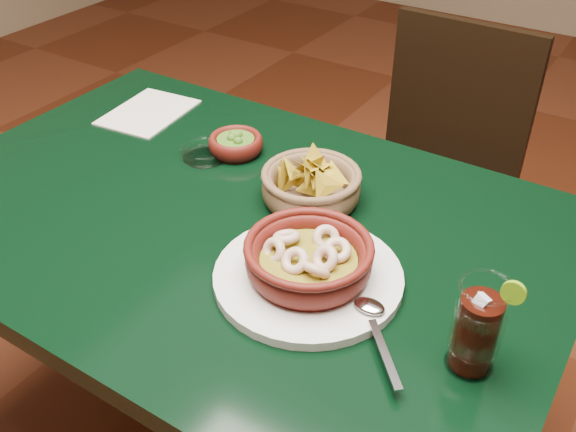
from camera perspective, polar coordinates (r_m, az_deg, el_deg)
The scene contains 8 objects.
dining_table at distance 1.22m, azimuth -5.03°, elevation -3.52°, with size 1.20×0.80×0.75m.
dining_chair at distance 1.78m, azimuth 12.66°, elevation 3.16°, with size 0.42×0.42×0.89m.
shrimp_plate at distance 0.99m, azimuth 1.86°, elevation -4.26°, with size 0.37×0.30×0.08m.
chip_basket at distance 1.17m, azimuth 2.07°, elevation 2.77°, with size 0.22×0.22×0.13m.
guacamole_ramekin at distance 1.33m, azimuth -4.66°, elevation 6.46°, with size 0.13×0.13×0.04m.
cola_drink at distance 0.88m, azimuth 16.46°, elevation -9.50°, with size 0.14×0.14×0.16m.
glass_ashtray at distance 1.33m, azimuth -7.36°, elevation 5.64°, with size 0.11×0.11×0.03m.
paper_menu at distance 1.53m, azimuth -12.31°, elevation 9.00°, with size 0.18×0.22×0.00m.
Camera 1 is at (0.60, -0.74, 1.42)m, focal length 40.00 mm.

